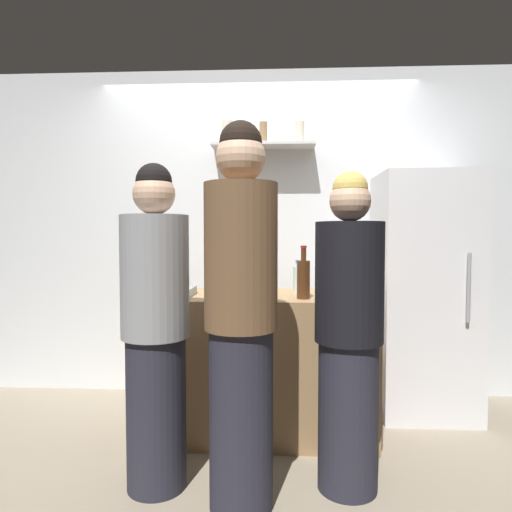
% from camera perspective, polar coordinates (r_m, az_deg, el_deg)
% --- Properties ---
extents(ground_plane, '(5.28, 5.28, 0.00)m').
position_cam_1_polar(ground_plane, '(2.69, -1.12, -25.84)').
color(ground_plane, gray).
extents(back_wall_assembly, '(4.80, 0.32, 2.60)m').
position_cam_1_polar(back_wall_assembly, '(3.61, 0.28, 3.01)').
color(back_wall_assembly, white).
rests_on(back_wall_assembly, ground).
extents(refrigerator, '(0.66, 0.61, 1.72)m').
position_cam_1_polar(refrigerator, '(3.40, 20.88, -4.64)').
color(refrigerator, white).
rests_on(refrigerator, ground).
extents(counter, '(1.48, 0.69, 0.90)m').
position_cam_1_polar(counter, '(2.98, 0.00, -13.55)').
color(counter, '#9E7A51').
rests_on(counter, ground).
extents(baking_pan, '(0.34, 0.24, 0.05)m').
position_cam_1_polar(baking_pan, '(2.90, -11.37, -4.48)').
color(baking_pan, gray).
rests_on(baking_pan, counter).
extents(utensil_holder, '(0.12, 0.12, 0.22)m').
position_cam_1_polar(utensil_holder, '(3.05, 10.02, -3.49)').
color(utensil_holder, '#B2B2B7').
rests_on(utensil_holder, counter).
extents(wine_bottle_pale_glass, '(0.07, 0.07, 0.32)m').
position_cam_1_polar(wine_bottle_pale_glass, '(2.68, -2.13, -2.90)').
color(wine_bottle_pale_glass, '#B2BFB2').
rests_on(wine_bottle_pale_glass, counter).
extents(wine_bottle_green_glass, '(0.07, 0.07, 0.29)m').
position_cam_1_polar(wine_bottle_green_glass, '(2.89, -0.05, -2.88)').
color(wine_bottle_green_glass, '#19471E').
rests_on(wine_bottle_green_glass, counter).
extents(wine_bottle_dark_glass, '(0.07, 0.07, 0.34)m').
position_cam_1_polar(wine_bottle_dark_glass, '(2.71, 0.63, -2.71)').
color(wine_bottle_dark_glass, black).
rests_on(wine_bottle_dark_glass, counter).
extents(wine_bottle_amber_glass, '(0.08, 0.08, 0.32)m').
position_cam_1_polar(wine_bottle_amber_glass, '(2.69, 6.15, -2.85)').
color(wine_bottle_amber_glass, '#472814').
rests_on(wine_bottle_amber_glass, counter).
extents(water_bottle_plastic, '(0.09, 0.09, 0.22)m').
position_cam_1_polar(water_bottle_plastic, '(2.93, 5.67, -2.94)').
color(water_bottle_plastic, silver).
rests_on(water_bottle_plastic, counter).
extents(person_blonde, '(0.34, 0.34, 1.60)m').
position_cam_1_polar(person_blonde, '(2.29, 11.88, -9.92)').
color(person_blonde, '#262633').
rests_on(person_blonde, ground).
extents(person_grey_hoodie, '(0.34, 0.34, 1.64)m').
position_cam_1_polar(person_grey_hoodie, '(2.31, -12.85, -9.24)').
color(person_grey_hoodie, '#262633').
rests_on(person_grey_hoodie, ground).
extents(person_brown_jacket, '(0.34, 0.34, 1.81)m').
position_cam_1_polar(person_brown_jacket, '(2.07, -1.96, -7.84)').
color(person_brown_jacket, '#262633').
rests_on(person_brown_jacket, ground).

